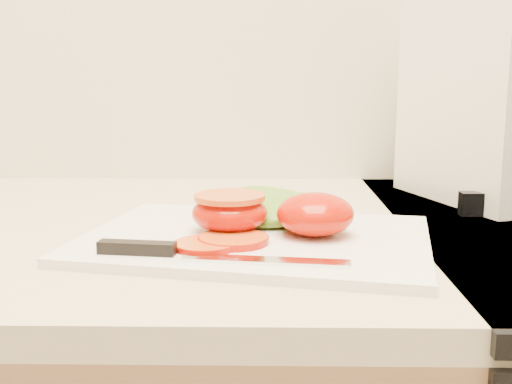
{
  "coord_description": "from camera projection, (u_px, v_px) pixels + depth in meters",
  "views": [
    {
      "loc": [
        0.01,
        0.91,
        1.11
      ],
      "look_at": [
        -0.0,
        1.59,
        0.99
      ],
      "focal_mm": 45.0,
      "sensor_mm": 36.0,
      "label": 1
    }
  ],
  "objects": [
    {
      "name": "lettuce_leaf_0",
      "position": [
        257.0,
        207.0,
        0.76
      ],
      "size": [
        0.19,
        0.18,
        0.03
      ],
      "primitive_type": "ellipsoid",
      "rotation": [
        0.0,
        0.0,
        -0.66
      ],
      "color": "#6EA42B",
      "rests_on": "cutting_board"
    },
    {
      "name": "tomato_half_dome",
      "position": [
        315.0,
        214.0,
        0.68
      ],
      "size": [
        0.08,
        0.08,
        0.05
      ],
      "primitive_type": "ellipsoid",
      "color": "red",
      "rests_on": "cutting_board"
    },
    {
      "name": "appliance",
      "position": [
        505.0,
        94.0,
        0.91
      ],
      "size": [
        0.27,
        0.3,
        0.3
      ],
      "primitive_type": "cube",
      "rotation": [
        0.0,
        0.0,
        0.34
      ],
      "color": "white",
      "rests_on": "counter"
    },
    {
      "name": "cutting_board",
      "position": [
        256.0,
        240.0,
        0.69
      ],
      "size": [
        0.41,
        0.33,
        0.01
      ],
      "primitive_type": "cube",
      "rotation": [
        0.0,
        0.0,
        -0.2
      ],
      "color": "white",
      "rests_on": "counter"
    },
    {
      "name": "lettuce_leaf_1",
      "position": [
        296.0,
        209.0,
        0.75
      ],
      "size": [
        0.13,
        0.11,
        0.03
      ],
      "primitive_type": "ellipsoid",
      "rotation": [
        0.0,
        0.0,
        0.2
      ],
      "color": "#6EA42B",
      "rests_on": "cutting_board"
    },
    {
      "name": "knife",
      "position": [
        186.0,
        253.0,
        0.6
      ],
      "size": [
        0.24,
        0.06,
        0.01
      ],
      "rotation": [
        0.0,
        0.0,
        -0.13
      ],
      "color": "silver",
      "rests_on": "cutting_board"
    },
    {
      "name": "tomato_slice_0",
      "position": [
        233.0,
        240.0,
        0.65
      ],
      "size": [
        0.07,
        0.07,
        0.01
      ],
      "primitive_type": "cylinder",
      "color": "orange",
      "rests_on": "cutting_board"
    },
    {
      "name": "tomato_slice_1",
      "position": [
        205.0,
        245.0,
        0.64
      ],
      "size": [
        0.06,
        0.06,
        0.01
      ],
      "primitive_type": "cylinder",
      "color": "orange",
      "rests_on": "cutting_board"
    },
    {
      "name": "tomato_half_cut",
      "position": [
        230.0,
        211.0,
        0.7
      ],
      "size": [
        0.08,
        0.08,
        0.04
      ],
      "color": "red",
      "rests_on": "cutting_board"
    }
  ]
}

